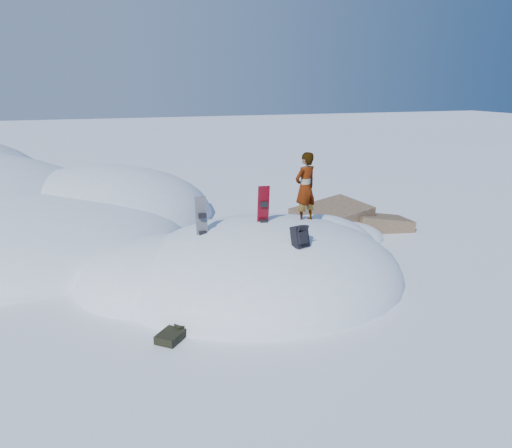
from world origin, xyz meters
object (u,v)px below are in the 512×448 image
object	(u,v)px
snowboard_red	(263,215)
backpack	(300,237)
snowboard_dark	(202,226)
person	(305,188)

from	to	relation	value
snowboard_red	backpack	bearing A→B (deg)	-70.33
snowboard_red	backpack	distance (m)	1.45
snowboard_red	snowboard_dark	bearing A→B (deg)	-174.54
backpack	person	world-z (taller)	person
backpack	person	distance (m)	1.91
snowboard_red	person	xyz separation A→B (m)	(1.15, 0.18, 0.54)
snowboard_red	person	distance (m)	1.28
person	backpack	bearing A→B (deg)	41.86
snowboard_red	person	bearing A→B (deg)	15.17
snowboard_red	backpack	size ratio (longest dim) A/B	2.70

